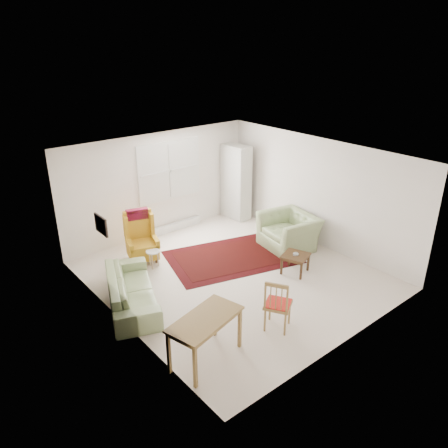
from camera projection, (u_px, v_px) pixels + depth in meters
room at (228, 216)px, 8.64m from camera, size 5.04×5.54×2.51m
rug at (232, 257)px, 9.70m from camera, size 3.14×2.46×0.03m
sofa at (131, 284)px, 7.87m from camera, size 1.50×2.19×0.82m
armchair at (289, 228)px, 10.00m from camera, size 1.25×1.37×0.94m
wingback_chair at (142, 237)px, 9.37m from camera, size 0.80×0.83×1.10m
coffee_table at (295, 263)px, 9.01m from camera, size 0.65×0.65×0.41m
stool at (153, 259)px, 9.22m from camera, size 0.35×0.35×0.39m
cabinet at (236, 182)px, 11.47m from camera, size 0.46×0.81×1.97m
desk at (206, 339)px, 6.52m from camera, size 1.29×0.86×0.75m
desk_chair at (278, 303)px, 7.20m from camera, size 0.57×0.57×0.95m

